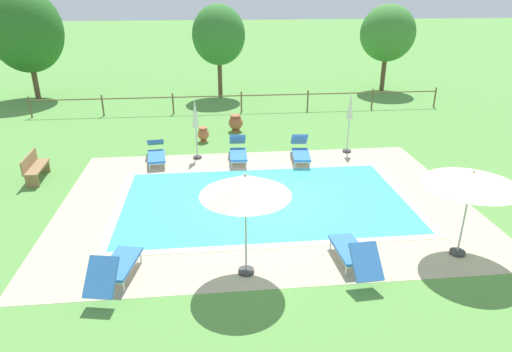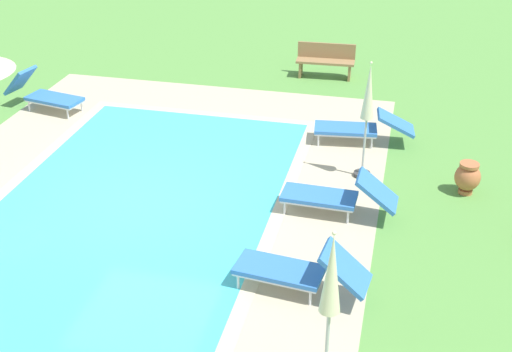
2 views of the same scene
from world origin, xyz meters
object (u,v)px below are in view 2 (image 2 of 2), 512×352
sun_lounger_north_far (298,270)px  terracotta_urn_near_fence (468,177)px  sun_lounger_north_end (44,94)px  patio_umbrella_closed_row_west (330,292)px  sun_lounger_south_near_corner (360,127)px  wooden_bench_lawn_side (326,60)px  sun_lounger_north_near_steps (336,195)px  patio_umbrella_closed_row_mid_west (368,104)px

sun_lounger_north_far → terracotta_urn_near_fence: 4.35m
sun_lounger_north_far → sun_lounger_north_end: bearing=-127.8°
patio_umbrella_closed_row_west → sun_lounger_north_far: bearing=-161.0°
sun_lounger_north_far → sun_lounger_south_near_corner: 5.27m
wooden_bench_lawn_side → sun_lounger_north_end: bearing=-58.8°
sun_lounger_north_near_steps → sun_lounger_south_near_corner: (-2.97, 0.13, -0.02)m
patio_umbrella_closed_row_mid_west → wooden_bench_lawn_side: bearing=-164.4°
sun_lounger_north_end → sun_lounger_south_near_corner: size_ratio=0.94×
patio_umbrella_closed_row_west → sun_lounger_south_near_corner: bearing=-177.7°
terracotta_urn_near_fence → sun_lounger_south_near_corner: bearing=-128.6°
sun_lounger_north_far → patio_umbrella_closed_row_mid_west: 3.99m
sun_lounger_north_end → terracotta_urn_near_fence: 9.63m
patio_umbrella_closed_row_mid_west → terracotta_urn_near_fence: patio_umbrella_closed_row_mid_west is taller
sun_lounger_north_near_steps → terracotta_urn_near_fence: size_ratio=3.27×
patio_umbrella_closed_row_mid_west → wooden_bench_lawn_side: 5.57m
sun_lounger_north_near_steps → terracotta_urn_near_fence: sun_lounger_north_near_steps is taller
patio_umbrella_closed_row_mid_west → wooden_bench_lawn_side: (-5.27, -1.47, -1.04)m
terracotta_urn_near_fence → sun_lounger_north_far: bearing=-35.2°
sun_lounger_north_far → patio_umbrella_closed_row_west: 2.41m
sun_lounger_north_end → patio_umbrella_closed_row_west: bearing=46.0°
sun_lounger_south_near_corner → terracotta_urn_near_fence: bearing=51.4°
patio_umbrella_closed_row_west → sun_lounger_north_end: bearing=-134.0°
sun_lounger_north_near_steps → patio_umbrella_closed_row_mid_west: size_ratio=0.87×
sun_lounger_north_far → sun_lounger_north_end: (-5.39, -6.94, 0.01)m
sun_lounger_north_far → sun_lounger_south_near_corner: sun_lounger_north_far is taller
wooden_bench_lawn_side → sun_lounger_north_near_steps: bearing=9.5°
terracotta_urn_near_fence → sun_lounger_north_end: bearing=-101.0°
sun_lounger_north_near_steps → patio_umbrella_closed_row_west: 4.43m
sun_lounger_north_near_steps → patio_umbrella_closed_row_west: size_ratio=0.84×
sun_lounger_north_end → terracotta_urn_near_fence: (1.83, 9.45, -0.05)m
patio_umbrella_closed_row_mid_west → terracotta_urn_near_fence: bearing=83.4°
wooden_bench_lawn_side → patio_umbrella_closed_row_west: bearing=8.1°
sun_lounger_north_near_steps → wooden_bench_lawn_side: size_ratio=1.33×
sun_lounger_north_near_steps → sun_lounger_north_end: sun_lounger_north_end is taller
sun_lounger_north_near_steps → patio_umbrella_closed_row_mid_west: patio_umbrella_closed_row_mid_west is taller
sun_lounger_north_end → sun_lounger_north_far: bearing=52.2°
patio_umbrella_closed_row_west → terracotta_urn_near_fence: 5.95m
sun_lounger_north_end → sun_lounger_south_near_corner: bearing=88.9°
wooden_bench_lawn_side → terracotta_urn_near_fence: wooden_bench_lawn_side is taller
sun_lounger_north_near_steps → sun_lounger_north_far: size_ratio=0.99×
sun_lounger_south_near_corner → wooden_bench_lawn_side: 4.01m
wooden_bench_lawn_side → terracotta_urn_near_fence: bearing=31.7°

